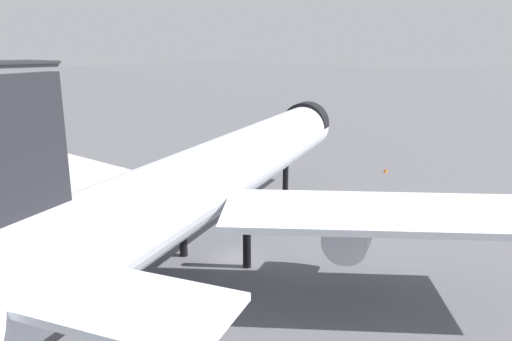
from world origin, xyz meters
name	(u,v)px	position (x,y,z in m)	size (l,w,h in m)	color
ground	(236,259)	(0.00, 0.00, 0.00)	(900.00, 900.00, 0.00)	#56565B
airliner_near_gate	(224,172)	(0.67, 1.86, 7.82)	(61.16, 54.39, 17.74)	silver
traffic_cone_wingtip	(386,170)	(38.54, 3.14, 0.34)	(0.55, 0.55, 0.68)	#F2600C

